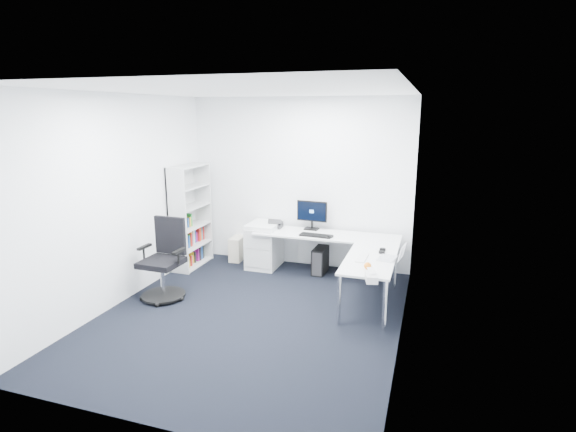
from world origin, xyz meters
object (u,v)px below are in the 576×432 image
(laptop, at_px, (388,251))
(l_desk, at_px, (321,261))
(bookshelf, at_px, (191,216))
(monitor, at_px, (312,215))
(task_chair, at_px, (161,260))

(laptop, bearing_deg, l_desk, 157.70)
(bookshelf, relative_size, laptop, 5.50)
(bookshelf, distance_m, laptop, 3.24)
(monitor, bearing_deg, laptop, -37.36)
(l_desk, distance_m, task_chair, 2.27)
(l_desk, xyz_separation_m, laptop, (1.00, -0.59, 0.43))
(l_desk, relative_size, laptop, 7.37)
(l_desk, bearing_deg, laptop, -30.64)
(task_chair, bearing_deg, monitor, 49.80)
(l_desk, xyz_separation_m, monitor, (-0.29, 0.52, 0.56))
(task_chair, distance_m, monitor, 2.41)
(l_desk, height_order, monitor, monitor)
(bookshelf, xyz_separation_m, monitor, (1.89, 0.47, 0.06))
(laptop, bearing_deg, task_chair, -158.62)
(bookshelf, height_order, monitor, bookshelf)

